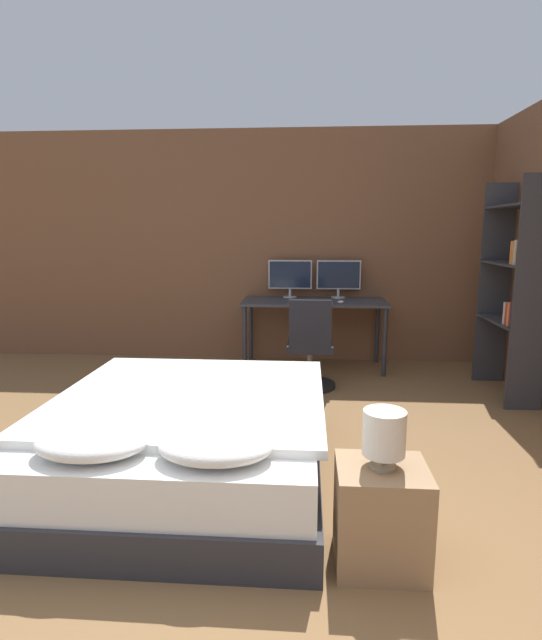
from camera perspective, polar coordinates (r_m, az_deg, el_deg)
ground_plane at (r=2.34m, az=0.12°, el=-31.25°), size 20.00×20.00×0.00m
wall_back at (r=5.97m, az=3.04°, el=8.28°), size 12.00×0.06×2.70m
bed at (r=3.25m, az=-9.36°, el=-13.21°), size 1.67×1.93×0.61m
nightstand at (r=2.55m, az=12.42°, el=-20.98°), size 0.42×0.37×0.48m
bedside_lamp at (r=2.37m, az=12.81°, el=-12.55°), size 0.19×0.19×0.27m
desk at (r=5.62m, az=4.94°, el=1.37°), size 1.60×0.68×0.78m
monitor_left at (r=5.82m, az=2.19°, el=5.04°), size 0.51×0.16×0.43m
monitor_right at (r=5.83m, az=7.74°, el=4.96°), size 0.51×0.16×0.43m
keyboard at (r=5.37m, az=4.99°, el=1.99°), size 0.38×0.13×0.02m
computer_mouse at (r=5.38m, az=7.98°, el=2.04°), size 0.07×0.05×0.04m
office_chair at (r=4.93m, az=4.45°, el=-3.81°), size 0.52×0.52×0.91m
bookshelf at (r=5.05m, az=26.24°, el=3.87°), size 0.31×0.89×2.01m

